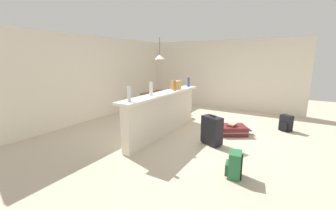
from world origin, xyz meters
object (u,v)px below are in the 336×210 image
bottle_blue (189,82)px  backpack_green (234,165)px  bottle_amber (175,86)px  pendant_lamp (160,57)px  bottle_clear (129,94)px  suitcase_flat_maroon (232,130)px  suitcase_upright_black (212,130)px  book_stack (232,125)px  dining_table (159,95)px  grocery_bag (176,85)px  dining_chair_near_partition (175,100)px  bottle_white (151,89)px  backpack_black (286,123)px

bottle_blue → backpack_green: 3.18m
bottle_amber → pendant_lamp: bearing=45.2°
bottle_clear → suitcase_flat_maroon: 2.78m
suitcase_upright_black → bottle_blue: bearing=42.9°
bottle_clear → book_stack: size_ratio=1.11×
dining_table → book_stack: (-0.81, -2.64, -0.39)m
grocery_bag → pendant_lamp: pendant_lamp is taller
grocery_bag → pendant_lamp: (0.96, 1.12, 0.73)m
dining_chair_near_partition → bottle_clear: bearing=-168.0°
bottle_clear → bottle_blue: size_ratio=1.08×
pendant_lamp → bottle_amber: bearing=-134.8°
bottle_white → bottle_blue: bearing=-3.5°
grocery_bag → suitcase_upright_black: size_ratio=0.39×
bottle_amber → backpack_black: bearing=-60.2°
dining_table → book_stack: size_ratio=4.28×
suitcase_upright_black → backpack_green: suitcase_upright_black is taller
suitcase_flat_maroon → book_stack: size_ratio=3.42×
backpack_green → dining_table: bearing=49.3°
grocery_bag → bottle_blue: bearing=-8.6°
bottle_clear → dining_table: (2.90, 1.21, -0.54)m
dining_table → book_stack: 2.79m
bottle_clear → bottle_blue: (2.50, -0.05, -0.01)m
pendant_lamp → suitcase_flat_maroon: pendant_lamp is taller
book_stack → backpack_black: bearing=-48.5°
bottle_amber → dining_table: size_ratio=0.24×
suitcase_flat_maroon → book_stack: (-0.03, -0.01, 0.14)m
pendant_lamp → suitcase_flat_maroon: (-0.75, -2.59, -1.78)m
suitcase_upright_black → backpack_green: size_ratio=1.60×
dining_chair_near_partition → book_stack: 2.23m
dining_chair_near_partition → suitcase_flat_maroon: (-0.79, -2.05, -0.41)m
bottle_clear → suitcase_flat_maroon: bottle_clear is taller
dining_chair_near_partition → pendant_lamp: size_ratio=1.28×
book_stack → suitcase_flat_maroon: bearing=10.6°
book_stack → bottle_clear: bearing=145.5°
grocery_bag → backpack_black: 3.02m
bottle_white → book_stack: bearing=-49.0°
bottle_amber → suitcase_upright_black: (-0.41, -1.16, -0.85)m
grocery_bag → backpack_green: bearing=-131.0°
suitcase_flat_maroon → suitcase_upright_black: 0.93m
bottle_clear → dining_table: bottle_clear is taller
suitcase_flat_maroon → pendant_lamp: bearing=73.9°
backpack_black → suitcase_upright_black: bearing=143.9°
bottle_clear → bottle_amber: bearing=-2.1°
bottle_clear → backpack_green: size_ratio=0.68×
bottle_white → backpack_green: (-0.63, -2.03, -0.99)m
dining_table → suitcase_upright_black: dining_table is taller
backpack_black → book_stack: (-1.00, 1.13, 0.05)m
bottle_blue → suitcase_flat_maroon: 1.79m
pendant_lamp → backpack_green: 4.47m
dining_chair_near_partition → suitcase_flat_maroon: bearing=-111.0°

